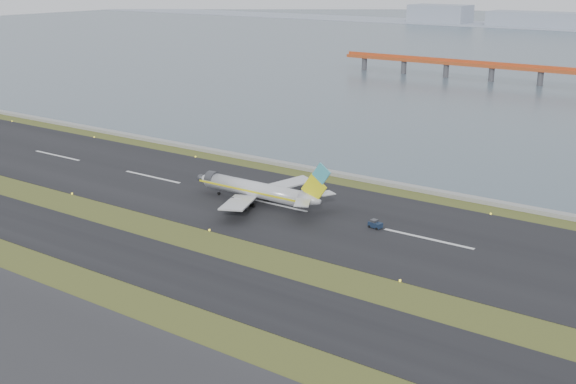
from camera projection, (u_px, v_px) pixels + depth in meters
name	position (u px, v px, depth m)	size (l,w,h in m)	color
ground	(185.00, 241.00, 147.50)	(1000.00, 1000.00, 0.00)	#394A1A
taxiway_strip	(142.00, 260.00, 138.13)	(1000.00, 18.00, 0.10)	black
runway_strip	(272.00, 204.00, 170.85)	(1000.00, 45.00, 0.10)	black
seawall	(339.00, 174.00, 194.09)	(1000.00, 2.50, 1.00)	#989993
airliner	(259.00, 190.00, 169.79)	(38.52, 32.89, 12.80)	silver
pushback_tug	(375.00, 224.00, 154.79)	(3.14, 2.13, 1.87)	#15233A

